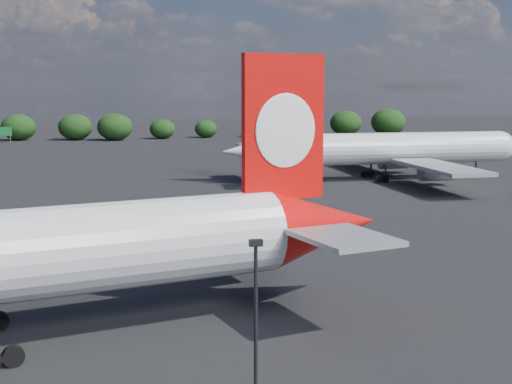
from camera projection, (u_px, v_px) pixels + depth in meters
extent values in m
plane|color=black|center=(56.00, 204.00, 97.03)|extent=(500.00, 500.00, 0.00)
cone|color=red|center=(323.00, 225.00, 52.84)|extent=(10.12, 7.47, 5.71)
cube|color=red|center=(283.00, 127.00, 50.28)|extent=(6.26, 1.86, 10.27)
ellipsoid|color=white|center=(286.00, 131.00, 50.01)|extent=(4.74, 1.22, 5.25)
ellipsoid|color=white|center=(281.00, 130.00, 50.62)|extent=(4.74, 1.22, 5.25)
cube|color=gray|center=(344.00, 238.00, 46.21)|extent=(6.44, 7.76, 0.34)
cube|color=gray|center=(259.00, 208.00, 57.36)|extent=(6.44, 7.76, 0.34)
cylinder|color=black|center=(13.00, 356.00, 40.66)|extent=(1.33, 0.76, 1.26)
cylinder|color=silver|center=(390.00, 148.00, 121.91)|extent=(41.25, 6.73, 5.41)
sphere|color=silver|center=(499.00, 146.00, 126.24)|extent=(5.58, 5.58, 5.41)
cone|color=silver|center=(248.00, 151.00, 116.67)|extent=(8.82, 5.68, 5.41)
cube|color=#0D4B99|center=(268.00, 109.00, 116.34)|extent=(5.96, 0.73, 9.73)
ellipsoid|color=red|center=(268.00, 110.00, 116.05)|extent=(4.55, 0.36, 4.97)
ellipsoid|color=red|center=(267.00, 110.00, 116.68)|extent=(4.55, 0.36, 4.97)
cube|color=gray|center=(269.00, 151.00, 111.31)|extent=(5.07, 6.64, 0.32)
cube|color=gray|center=(254.00, 145.00, 122.81)|extent=(5.07, 6.64, 0.32)
cube|color=gray|center=(440.00, 167.00, 109.03)|extent=(7.72, 21.84, 0.59)
cube|color=gray|center=(372.00, 151.00, 136.21)|extent=(7.72, 21.84, 0.59)
cylinder|color=gray|center=(436.00, 172.00, 114.92)|extent=(5.50, 3.09, 2.92)
cube|color=gray|center=(436.00, 167.00, 114.81)|extent=(2.39, 0.40, 1.30)
cylinder|color=gray|center=(393.00, 161.00, 131.64)|extent=(5.50, 3.09, 2.92)
cube|color=gray|center=(393.00, 157.00, 131.53)|extent=(2.39, 0.40, 1.30)
cylinder|color=black|center=(385.00, 173.00, 118.87)|extent=(0.31, 0.31, 2.70)
cylinder|color=black|center=(385.00, 179.00, 119.02)|extent=(1.20, 0.52, 1.19)
cylinder|color=black|center=(378.00, 179.00, 118.77)|extent=(1.20, 0.52, 1.19)
cylinder|color=black|center=(371.00, 169.00, 125.14)|extent=(0.31, 0.31, 2.70)
cylinder|color=black|center=(371.00, 174.00, 125.29)|extent=(1.20, 0.52, 1.19)
cylinder|color=black|center=(364.00, 174.00, 125.04)|extent=(1.20, 0.52, 1.19)
cylinder|color=black|center=(476.00, 168.00, 125.89)|extent=(0.27, 0.27, 2.70)
cylinder|color=black|center=(475.00, 174.00, 126.05)|extent=(0.98, 0.41, 0.97)
cylinder|color=black|center=(256.00, 356.00, 29.88)|extent=(0.16, 0.16, 9.38)
cube|color=black|center=(256.00, 243.00, 29.17)|extent=(0.55, 0.30, 0.28)
cube|color=#125E26|center=(1.00, 131.00, 203.48)|extent=(6.00, 0.30, 2.60)
cylinder|color=#97999F|center=(10.00, 139.00, 204.41)|extent=(0.20, 0.20, 2.00)
cube|color=yellow|center=(107.00, 126.00, 216.37)|extent=(5.00, 0.30, 3.00)
cylinder|color=#97999F|center=(107.00, 135.00, 216.77)|extent=(0.30, 0.30, 2.50)
ellipsoid|color=black|center=(19.00, 127.00, 211.80)|extent=(10.19, 8.62, 7.84)
ellipsoid|color=black|center=(75.00, 127.00, 213.35)|extent=(10.08, 8.53, 7.75)
ellipsoid|color=black|center=(115.00, 127.00, 211.75)|extent=(10.49, 8.87, 8.07)
ellipsoid|color=black|center=(162.00, 129.00, 218.73)|extent=(7.86, 6.65, 6.05)
ellipsoid|color=black|center=(206.00, 129.00, 223.76)|extent=(7.20, 6.09, 5.54)
ellipsoid|color=black|center=(268.00, 124.00, 225.05)|extent=(11.23, 9.50, 8.64)
ellipsoid|color=black|center=(306.00, 128.00, 225.71)|extent=(7.76, 6.57, 5.97)
ellipsoid|color=black|center=(346.00, 123.00, 233.63)|extent=(10.59, 8.96, 8.14)
ellipsoid|color=black|center=(388.00, 122.00, 232.87)|extent=(11.52, 9.75, 8.86)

